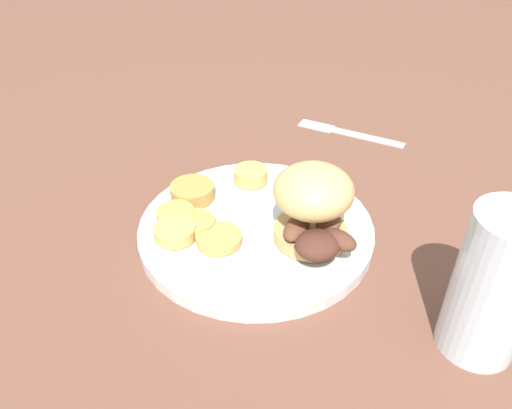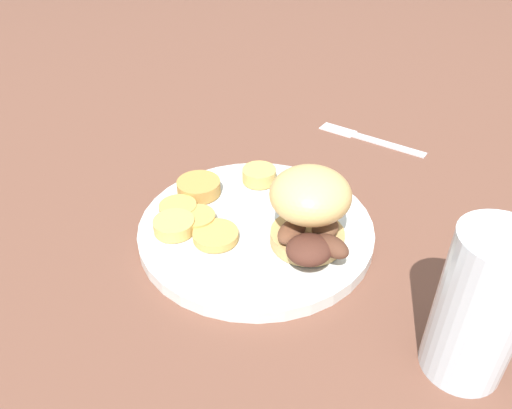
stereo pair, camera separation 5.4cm
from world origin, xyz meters
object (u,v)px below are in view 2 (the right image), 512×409
at_px(fork, 369,139).
at_px(sandwich, 310,210).
at_px(dinner_plate, 256,228).
at_px(drinking_glass, 480,307).

bearing_deg(fork, sandwich, 166.86).
relative_size(dinner_plate, sandwich, 2.33).
xyz_separation_m(sandwich, drinking_glass, (-0.11, -0.14, 0.01)).
distance_m(fork, drinking_glass, 0.40).
height_order(fork, drinking_glass, drinking_glass).
xyz_separation_m(dinner_plate, drinking_glass, (-0.14, -0.20, 0.06)).
relative_size(dinner_plate, fork, 1.65).
height_order(dinner_plate, sandwich, sandwich).
xyz_separation_m(dinner_plate, sandwich, (-0.03, -0.06, 0.05)).
xyz_separation_m(sandwich, fork, (0.28, -0.06, -0.06)).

